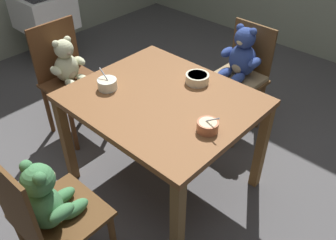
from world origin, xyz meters
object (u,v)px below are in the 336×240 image
object	(u,v)px
teddy_chair_near_left	(68,71)
sink_basin	(46,20)
porridge_bowl_white_near_left	(107,84)
teddy_chair_far_center	(239,66)
porridge_bowl_cream_far_center	(197,78)
porridge_bowl_terracotta_near_right	(208,126)
dining_table	(162,109)
teddy_chair_near_front	(47,207)

from	to	relation	value
teddy_chair_near_left	sink_basin	bearing A→B (deg)	156.01
porridge_bowl_white_near_left	sink_basin	world-z (taller)	porridge_bowl_white_near_left
teddy_chair_far_center	sink_basin	xyz separation A→B (m)	(-2.05, -0.40, -0.08)
porridge_bowl_cream_far_center	teddy_chair_near_left	bearing A→B (deg)	-162.53
porridge_bowl_terracotta_near_right	porridge_bowl_white_near_left	distance (m)	0.70
dining_table	porridge_bowl_white_near_left	distance (m)	0.37
teddy_chair_far_center	porridge_bowl_terracotta_near_right	size ratio (longest dim) A/B	7.17
teddy_chair_near_left	porridge_bowl_cream_far_center	bearing A→B (deg)	17.32
porridge_bowl_cream_far_center	teddy_chair_far_center	bearing A→B (deg)	94.92
sink_basin	teddy_chair_near_left	bearing A→B (deg)	-23.85
teddy_chair_far_center	porridge_bowl_cream_far_center	distance (m)	0.61
porridge_bowl_cream_far_center	teddy_chair_near_front	bearing A→B (deg)	-88.67
porridge_bowl_white_near_left	sink_basin	xyz separation A→B (m)	(-1.74, 0.61, -0.25)
teddy_chair_far_center	porridge_bowl_terracotta_near_right	xyz separation A→B (m)	(0.39, -0.91, 0.17)
dining_table	teddy_chair_far_center	distance (m)	0.85
teddy_chair_far_center	porridge_bowl_terracotta_near_right	distance (m)	1.00
porridge_bowl_cream_far_center	dining_table	bearing A→B (deg)	-99.73
teddy_chair_near_left	porridge_bowl_cream_far_center	distance (m)	1.05
sink_basin	porridge_bowl_white_near_left	bearing A→B (deg)	-19.19
teddy_chair_near_front	porridge_bowl_terracotta_near_right	xyz separation A→B (m)	(0.31, 0.79, 0.18)
dining_table	porridge_bowl_cream_far_center	world-z (taller)	porridge_bowl_cream_far_center
sink_basin	teddy_chair_near_front	bearing A→B (deg)	-31.60
porridge_bowl_terracotta_near_right	teddy_chair_near_front	bearing A→B (deg)	-111.49
porridge_bowl_white_near_left	porridge_bowl_cream_far_center	xyz separation A→B (m)	(0.36, 0.42, -0.00)
porridge_bowl_white_near_left	porridge_bowl_cream_far_center	bearing A→B (deg)	49.97
dining_table	teddy_chair_near_front	world-z (taller)	teddy_chair_near_front
teddy_chair_near_left	porridge_bowl_cream_far_center	world-z (taller)	teddy_chair_near_left
porridge_bowl_terracotta_near_right	sink_basin	world-z (taller)	porridge_bowl_terracotta_near_right
dining_table	teddy_chair_near_front	size ratio (longest dim) A/B	1.15
dining_table	teddy_chair_near_left	world-z (taller)	teddy_chair_near_left
teddy_chair_far_center	teddy_chair_near_front	world-z (taller)	teddy_chair_near_front
porridge_bowl_terracotta_near_right	teddy_chair_near_left	bearing A→B (deg)	179.00
dining_table	porridge_bowl_terracotta_near_right	size ratio (longest dim) A/B	8.66
dining_table	sink_basin	world-z (taller)	sink_basin
porridge_bowl_terracotta_near_right	sink_basin	bearing A→B (deg)	168.05
sink_basin	dining_table	bearing A→B (deg)	-12.39
porridge_bowl_white_near_left	sink_basin	size ratio (longest dim) A/B	0.17
dining_table	teddy_chair_near_left	size ratio (longest dim) A/B	1.20
teddy_chair_near_left	teddy_chair_near_front	xyz separation A→B (m)	(1.01, -0.81, 0.02)
teddy_chair_near_front	sink_basin	xyz separation A→B (m)	(-2.12, 1.31, -0.07)
dining_table	porridge_bowl_cream_far_center	distance (m)	0.30
sink_basin	porridge_bowl_cream_far_center	bearing A→B (deg)	-4.99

